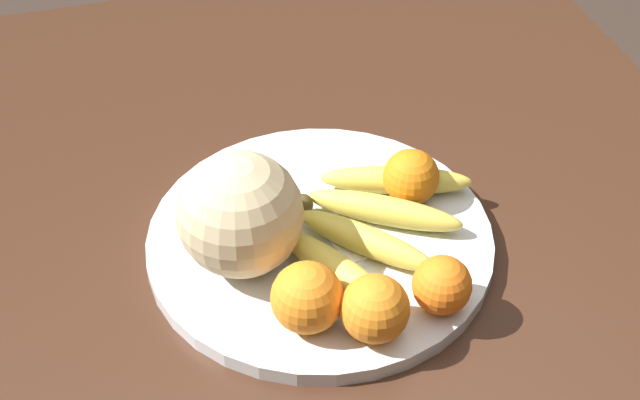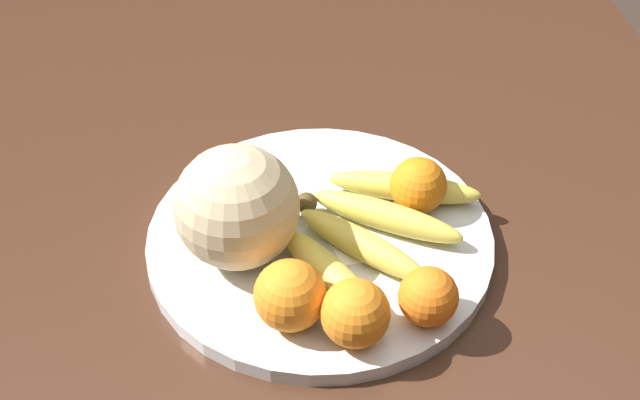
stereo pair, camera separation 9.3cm
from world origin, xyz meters
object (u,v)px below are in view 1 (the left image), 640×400
Objects in this scene: orange_back_left at (442,285)px; produce_tag at (343,239)px; orange_front_left at (411,177)px; orange_front_right at (370,310)px; fruit_bowl at (320,239)px; melon at (240,214)px; banana_bunch at (371,225)px; kitchen_table at (340,324)px; orange_mid_center at (307,298)px.

produce_tag is (0.12, 0.07, -0.03)m from orange_back_left.
orange_front_left is 0.94× the size of orange_front_right.
fruit_bowl is 2.90× the size of melon.
orange_front_right is (-0.13, 0.04, 0.02)m from banana_bunch.
fruit_bowl is 0.15m from orange_front_right.
orange_front_left reaches higher than kitchen_table.
melon is 0.13m from produce_tag.
orange_mid_center is (-0.14, 0.16, 0.00)m from orange_front_left.
melon is 0.11m from orange_mid_center.
kitchen_table is 0.14m from banana_bunch.
produce_tag is at bearing -90.25° from melon.
produce_tag is (-0.04, 0.09, -0.03)m from orange_front_left.
melon is at bearing 102.17° from orange_front_left.
orange_front_right reaches higher than fruit_bowl.
kitchen_table is at bearing 123.83° from orange_front_left.
orange_back_left is at bearing 170.54° from orange_front_left.
banana_bunch is 3.66× the size of orange_front_right.
fruit_bowl is at bearing 17.96° from kitchen_table.
kitchen_table is 18.06× the size of orange_mid_center.
banana_bunch is (0.02, -0.04, 0.13)m from kitchen_table.
melon is 0.16m from orange_front_right.
orange_back_left is (-0.12, -0.17, -0.04)m from melon.
orange_front_left reaches higher than banana_bunch.
melon is at bearing 56.39° from orange_back_left.
orange_front_right is at bearing -143.76° from melon.
orange_mid_center is at bearing 158.35° from fruit_bowl.
orange_front_right is (-0.13, -0.10, -0.03)m from melon.
melon is 1.83× the size of orange_mid_center.
orange_back_left is at bearing -141.08° from kitchen_table.
banana_bunch is 0.08m from orange_front_left.
banana_bunch is 3.48× the size of orange_mid_center.
orange_front_right is 1.13× the size of orange_back_left.
orange_front_right is at bearing -176.97° from fruit_bowl.
kitchen_table is 0.18m from orange_front_right.
melon is at bearing 76.48° from kitchen_table.
orange_front_right is at bearing -69.88° from banana_bunch.
orange_front_right reaches higher than orange_back_left.
fruit_bowl is 4.83× the size of produce_tag.
fruit_bowl is 0.12m from orange_front_left.
kitchen_table is 0.19m from orange_front_left.
orange_front_right is at bearing 177.32° from kitchen_table.
banana_bunch is at bearing 127.63° from orange_front_left.
orange_front_left is at bearing -47.89° from orange_mid_center.
kitchen_table is 19.02× the size of orange_front_right.
orange_mid_center reaches higher than orange_front_left.
orange_front_right is 0.13m from produce_tag.
kitchen_table is 16.46× the size of produce_tag.
kitchen_table is at bearing -37.43° from orange_mid_center.
produce_tag is at bearing -5.84° from orange_front_right.
kitchen_table is 0.20m from melon.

